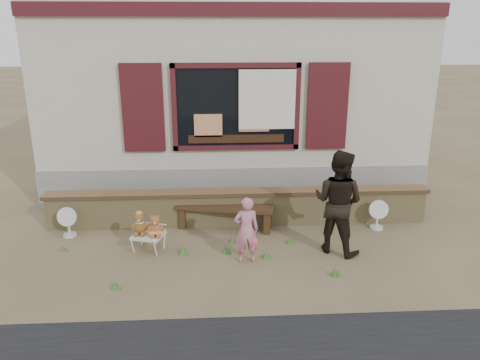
{
  "coord_description": "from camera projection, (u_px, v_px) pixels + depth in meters",
  "views": [
    {
      "loc": [
        -0.44,
        -7.13,
        3.52
      ],
      "look_at": [
        0.0,
        0.6,
        1.0
      ],
      "focal_mm": 35.0,
      "sensor_mm": 36.0,
      "label": 1
    }
  ],
  "objects": [
    {
      "name": "grass_tufts",
      "position": [
        236.0,
        250.0,
        7.65
      ],
      "size": [
        4.67,
        1.76,
        0.16
      ],
      "color": "#3E6227",
      "rests_on": "ground"
    },
    {
      "name": "teddy_bear_left",
      "position": [
        140.0,
        223.0,
        7.65
      ],
      "size": [
        0.34,
        0.32,
        0.38
      ],
      "primitive_type": null,
      "rotation": [
        0.0,
        0.0,
        -0.31
      ],
      "color": "brown",
      "rests_on": "folding_chair"
    },
    {
      "name": "ground",
      "position": [
        242.0,
        247.0,
        7.88
      ],
      "size": [
        80.0,
        80.0,
        0.0
      ],
      "primitive_type": "plane",
      "color": "brown",
      "rests_on": "ground"
    },
    {
      "name": "adult",
      "position": [
        338.0,
        202.0,
        7.51
      ],
      "size": [
        1.06,
        1.03,
        1.72
      ],
      "primitive_type": "imported",
      "rotation": [
        0.0,
        0.0,
        2.47
      ],
      "color": "black",
      "rests_on": "ground"
    },
    {
      "name": "fan_left",
      "position": [
        68.0,
        222.0,
        8.23
      ],
      "size": [
        0.35,
        0.23,
        0.55
      ],
      "rotation": [
        0.0,
        0.0,
        -0.06
      ],
      "color": "silver",
      "rests_on": "ground"
    },
    {
      "name": "bench",
      "position": [
        225.0,
        212.0,
        8.52
      ],
      "size": [
        1.81,
        0.73,
        0.45
      ],
      "rotation": [
        0.0,
        0.0,
        -0.21
      ],
      "color": "#322111",
      "rests_on": "ground"
    },
    {
      "name": "child",
      "position": [
        246.0,
        230.0,
        7.25
      ],
      "size": [
        0.41,
        0.28,
        1.08
      ],
      "primitive_type": "imported",
      "rotation": [
        0.0,
        0.0,
        3.21
      ],
      "color": "#D17D95",
      "rests_on": "ground"
    },
    {
      "name": "shopfront",
      "position": [
        231.0,
        93.0,
        11.53
      ],
      "size": [
        8.04,
        5.13,
        4.0
      ],
      "color": "gray",
      "rests_on": "ground"
    },
    {
      "name": "brick_wall",
      "position": [
        239.0,
        207.0,
        8.73
      ],
      "size": [
        7.1,
        0.36,
        0.67
      ],
      "color": "tan",
      "rests_on": "ground"
    },
    {
      "name": "folding_chair",
      "position": [
        148.0,
        236.0,
        7.69
      ],
      "size": [
        0.58,
        0.55,
        0.29
      ],
      "rotation": [
        0.0,
        0.0,
        -0.31
      ],
      "color": "beige",
      "rests_on": "ground"
    },
    {
      "name": "fan_right",
      "position": [
        378.0,
        214.0,
        8.54
      ],
      "size": [
        0.35,
        0.24,
        0.56
      ],
      "rotation": [
        0.0,
        0.0,
        -0.07
      ],
      "color": "silver",
      "rests_on": "ground"
    },
    {
      "name": "teddy_bear_right",
      "position": [
        155.0,
        225.0,
        7.59
      ],
      "size": [
        0.32,
        0.3,
        0.36
      ],
      "primitive_type": null,
      "rotation": [
        0.0,
        0.0,
        -0.31
      ],
      "color": "brown",
      "rests_on": "folding_chair"
    }
  ]
}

